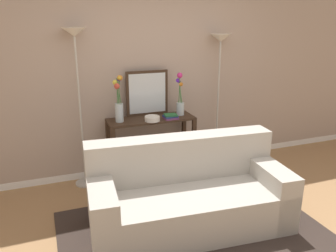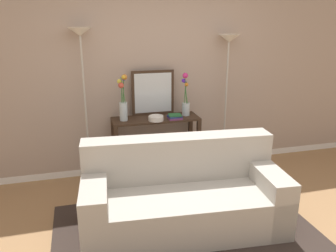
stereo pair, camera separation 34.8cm
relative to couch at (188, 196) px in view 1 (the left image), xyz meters
The scene contains 13 objects.
ground_plane 0.59m from the couch, 74.16° to the right, with size 16.00×16.00×0.02m, color #9E754C.
back_wall 1.91m from the couch, 84.89° to the left, with size 12.00×0.15×2.96m.
area_rug 0.35m from the couch, 91.81° to the right, with size 2.56×1.68×0.01m.
couch is the anchor object (origin of this frame).
console_table 1.22m from the couch, 89.74° to the left, with size 1.12×0.39×0.81m.
floor_lamp_left 1.96m from the couch, 123.78° to the left, with size 0.28×0.28×1.94m.
floor_lamp_right 1.99m from the couch, 51.66° to the left, with size 0.28×0.28×1.84m.
wall_mirror 1.57m from the couch, 89.52° to the left, with size 0.56×0.02×0.59m.
vase_tall_flowers 1.45m from the couch, 108.93° to the left, with size 0.13×0.12×0.57m.
vase_short_flowers 1.46m from the couch, 71.22° to the left, with size 0.11×0.12×0.57m.
fruit_bowl 1.20m from the couch, 90.98° to the left, with size 0.19×0.19×0.06m.
book_stack 1.22m from the couch, 78.05° to the left, with size 0.18×0.15×0.06m.
book_row_under_console 1.24m from the couch, 99.81° to the left, with size 0.50×0.17×0.12m.
Camera 1 is at (-1.40, -2.29, 2.02)m, focal length 36.17 mm.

